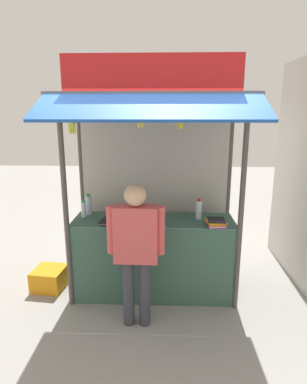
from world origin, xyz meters
name	(u,v)px	position (x,y,z in m)	size (l,w,h in m)	color
ground_plane	(154,292)	(0.00, 0.00, 0.00)	(20.00, 20.00, 0.00)	gray
stall_counter	(154,257)	(0.00, 0.00, 0.50)	(1.97, 0.60, 0.99)	#385B4C
stall_structure	(154,161)	(0.00, 0.14, 1.70)	(2.17, 1.51, 2.82)	#4C4742
water_bottle_left	(84,209)	(-0.88, 0.07, 1.09)	(0.06, 0.06, 0.22)	silver
water_bottle_far_right	(199,209)	(0.56, 0.05, 1.11)	(0.07, 0.07, 0.26)	silver
water_bottle_far_left	(89,205)	(-0.84, 0.18, 1.12)	(0.08, 0.08, 0.27)	silver
magazine_stack_mid_left	(109,221)	(-0.53, -0.14, 1.01)	(0.21, 0.27, 0.04)	black
magazine_stack_front_left	(216,222)	(0.73, -0.18, 1.03)	(0.23, 0.26, 0.07)	purple
banana_bunch_rightmost	(140,121)	(-0.12, -0.40, 2.19)	(0.09, 0.09, 0.23)	#332D23
banana_bunch_leftmost	(180,122)	(0.29, -0.40, 2.17)	(0.08, 0.08, 0.24)	#332D23
banana_bunch_inner_right	(72,126)	(-0.83, -0.40, 2.14)	(0.10, 0.11, 0.29)	#332D23
vendor_person	(136,243)	(-0.16, -0.65, 0.95)	(0.60, 0.23, 1.58)	#383842
plastic_crate	(50,278)	(-1.38, 0.05, 0.14)	(0.39, 0.39, 0.27)	orange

